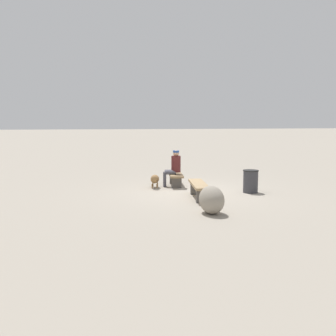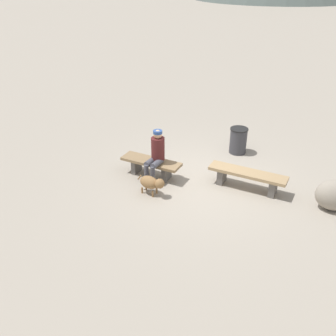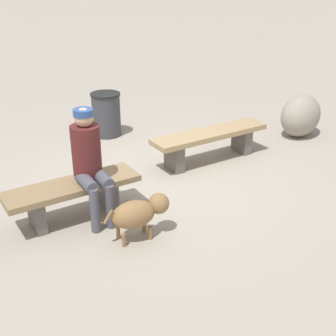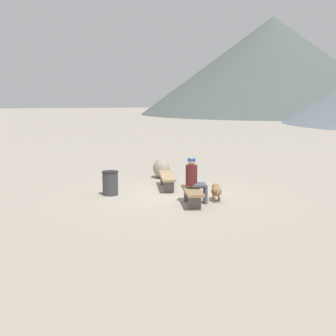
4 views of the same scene
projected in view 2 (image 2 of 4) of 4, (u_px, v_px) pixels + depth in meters
The scene contains 7 objects.
ground at pixel (205, 181), 9.68m from camera, with size 210.00×210.00×0.06m, color #9E9384.
bench_left at pixel (247, 176), 9.16m from camera, with size 1.91×0.70×0.47m.
bench_right at pixel (151, 164), 9.72m from camera, with size 1.61×0.68×0.45m.
seated_person at pixel (156, 152), 9.38m from camera, with size 0.41×0.63×1.31m.
dog at pixel (151, 183), 8.95m from camera, with size 0.74×0.41×0.48m.
trash_bin at pixel (238, 141), 10.91m from camera, with size 0.51×0.51×0.74m.
boulder at pixel (335, 195), 8.39m from camera, with size 0.84×0.59×0.71m, color gray.
Camera 2 is at (-1.78, 8.22, 4.86)m, focal length 41.04 mm.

